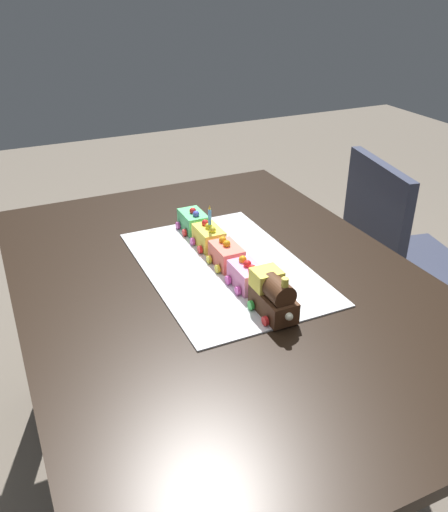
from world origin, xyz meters
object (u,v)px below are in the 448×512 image
object	(u,v)px
cake_locomotive	(273,295)
cake_car_flatbed_bubblegum	(247,276)
chair	(395,260)
cake_car_gondola_coral	(227,255)
birthday_candle	(210,215)
cake_car_tanker_mint_green	(193,221)
cake_car_hopper_lemon	(209,237)
dining_table	(223,315)

from	to	relation	value
cake_locomotive	cake_car_flatbed_bubblegum	size ratio (longest dim) A/B	1.40
chair	cake_car_gondola_coral	size ratio (longest dim) A/B	8.60
birthday_candle	cake_car_tanker_mint_green	bearing A→B (deg)	-0.00
cake_car_gondola_coral	cake_car_tanker_mint_green	world-z (taller)	same
cake_locomotive	cake_car_tanker_mint_green	size ratio (longest dim) A/B	1.40
cake_car_hopper_lemon	birthday_candle	xyz separation A→B (m)	(-0.01, 0.00, 0.07)
cake_car_flatbed_bubblegum	cake_locomotive	bearing A→B (deg)	180.00
cake_car_flatbed_bubblegum	cake_car_gondola_coral	bearing A→B (deg)	0.00
birthday_candle	cake_car_flatbed_bubblegum	bearing A→B (deg)	-180.00
cake_car_flatbed_bubblegum	birthday_candle	xyz separation A→B (m)	(0.23, 0.00, 0.07)
cake_car_flatbed_bubblegum	birthday_candle	distance (m)	0.24
dining_table	cake_car_gondola_coral	distance (m)	0.16
cake_locomotive	cake_car_hopper_lemon	xyz separation A→B (m)	(0.36, 0.00, -0.02)
cake_car_hopper_lemon	cake_car_gondola_coral	bearing A→B (deg)	180.00
cake_car_hopper_lemon	birthday_candle	distance (m)	0.07
dining_table	cake_car_gondola_coral	world-z (taller)	cake_car_gondola_coral
chair	cake_car_gondola_coral	distance (m)	0.87
cake_car_tanker_mint_green	cake_car_hopper_lemon	bearing A→B (deg)	180.00
chair	cake_locomotive	distance (m)	0.97
chair	cake_car_hopper_lemon	distance (m)	0.85
cake_car_flatbed_bubblegum	cake_car_tanker_mint_green	size ratio (longest dim) A/B	1.00
cake_locomotive	birthday_candle	world-z (taller)	birthday_candle
birthday_candle	dining_table	bearing A→B (deg)	167.34
cake_car_gondola_coral	cake_car_hopper_lemon	distance (m)	0.12
dining_table	chair	size ratio (longest dim) A/B	1.63
chair	cake_car_gondola_coral	bearing A→B (deg)	115.30
dining_table	chair	distance (m)	0.89
chair	cake_car_tanker_mint_green	distance (m)	0.85
dining_table	birthday_candle	bearing A→B (deg)	-12.66
cake_car_hopper_lemon	cake_car_flatbed_bubblegum	bearing A→B (deg)	180.00
dining_table	birthday_candle	xyz separation A→B (m)	(0.17, -0.04, 0.21)
cake_car_flatbed_bubblegum	birthday_candle	world-z (taller)	birthday_candle
cake_locomotive	chair	bearing A→B (deg)	-60.60
chair	cake_car_hopper_lemon	world-z (taller)	chair
chair	cake_car_tanker_mint_green	size ratio (longest dim) A/B	8.60
dining_table	cake_car_gondola_coral	bearing A→B (deg)	-31.34
cake_car_flatbed_bubblegum	cake_car_hopper_lemon	bearing A→B (deg)	0.00
birthday_candle	cake_locomotive	bearing A→B (deg)	-180.00
cake_car_tanker_mint_green	cake_locomotive	bearing A→B (deg)	180.00
cake_car_gondola_coral	cake_car_flatbed_bubblegum	bearing A→B (deg)	180.00
dining_table	cake_car_flatbed_bubblegum	xyz separation A→B (m)	(-0.05, -0.04, 0.14)
birthday_candle	cake_car_hopper_lemon	bearing A→B (deg)	-0.00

